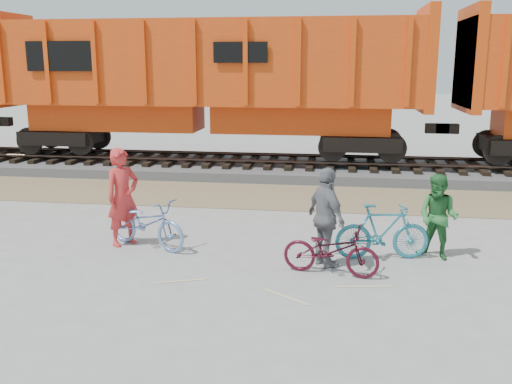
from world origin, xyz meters
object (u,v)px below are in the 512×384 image
Objects in this scene: bicycle_teal at (382,232)px; person_solo at (123,197)px; bicycle_blue at (147,223)px; bicycle_maroon at (331,250)px; person_woman at (326,218)px; hopper_car_center at (206,80)px; person_man at (438,217)px.

person_solo is (-5.01, 0.15, 0.45)m from bicycle_teal.
person_solo reaches higher than bicycle_blue.
bicycle_teal is 1.05× the size of bicycle_maroon.
person_woman reaches higher than bicycle_maroon.
hopper_car_center is 8.54m from bicycle_blue.
hopper_car_center reaches higher than person_woman.
person_woman is at bearing -62.72° from person_solo.
bicycle_maroon is 0.92× the size of person_woman.
person_solo is (0.16, -8.03, -2.04)m from hopper_car_center.
person_woman is (4.15, -8.72, -2.11)m from hopper_car_center.
person_woman is (3.49, -0.59, 0.40)m from bicycle_blue.
bicycle_maroon is 0.85× the size of person_solo.
person_solo is at bearing 102.56° from bicycle_blue.
person_man is at bearing -48.81° from bicycle_maroon.
bicycle_blue is 3.73m from bicycle_maroon.
hopper_car_center reaches higher than bicycle_blue.
hopper_car_center is at bearing 159.14° from person_man.
bicycle_maroon is (4.25, -9.12, -2.57)m from hopper_car_center.
person_woman is at bearing 24.66° from bicycle_maroon.
person_solo is at bearing -148.13° from person_man.
bicycle_teal reaches higher than bicycle_blue.
bicycle_teal is (5.17, -8.18, -2.48)m from hopper_car_center.
bicycle_blue is 0.97× the size of person_solo.
person_woman is at bearing -75.65° from bicycle_blue.
bicycle_teal is 5.04m from person_solo.
hopper_car_center is 10.38m from bicycle_maroon.
person_man reaches higher than bicycle_blue.
hopper_car_center is 7.49× the size of bicycle_blue.
person_man is at bearing -103.57° from person_woman.
bicycle_blue is at bearing 85.28° from bicycle_maroon.
bicycle_teal is 0.97× the size of person_woman.
person_woman is (-1.02, -0.53, 0.37)m from bicycle_teal.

